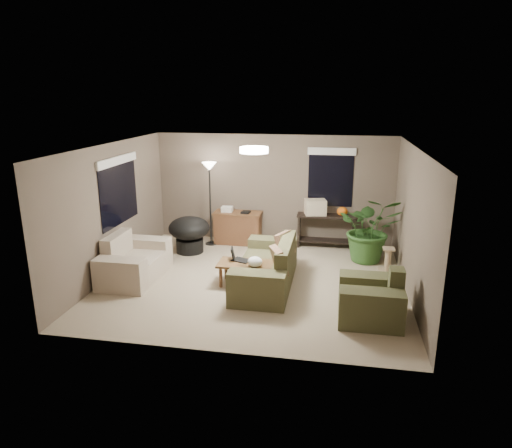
% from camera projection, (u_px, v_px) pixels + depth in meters
% --- Properties ---
extents(room_shell, '(5.50, 5.50, 5.50)m').
position_uv_depth(room_shell, '(254.00, 216.00, 8.21)').
color(room_shell, tan).
rests_on(room_shell, ground).
extents(main_sofa, '(0.95, 2.20, 0.85)m').
position_uv_depth(main_sofa, '(268.00, 270.00, 8.30)').
color(main_sofa, '#4D4B2E').
rests_on(main_sofa, ground).
extents(throw_pillows, '(0.40, 1.41, 0.47)m').
position_uv_depth(throw_pillows, '(282.00, 252.00, 8.16)').
color(throw_pillows, '#8C7251').
rests_on(throw_pillows, main_sofa).
extents(loveseat, '(0.90, 1.60, 0.85)m').
position_uv_depth(loveseat, '(133.00, 263.00, 8.62)').
color(loveseat, beige).
rests_on(loveseat, ground).
extents(armchair, '(0.95, 1.00, 0.85)m').
position_uv_depth(armchair, '(371.00, 301.00, 7.04)').
color(armchair, brown).
rests_on(armchair, ground).
extents(coffee_table, '(1.00, 0.55, 0.42)m').
position_uv_depth(coffee_table, '(246.00, 266.00, 8.30)').
color(coffee_table, brown).
rests_on(coffee_table, ground).
extents(laptop, '(0.40, 0.33, 0.24)m').
position_uv_depth(laptop, '(238.00, 257.00, 8.39)').
color(laptop, black).
rests_on(laptop, coffee_table).
extents(plastic_bag, '(0.33, 0.31, 0.18)m').
position_uv_depth(plastic_bag, '(255.00, 262.00, 8.08)').
color(plastic_bag, white).
rests_on(plastic_bag, coffee_table).
extents(desk, '(1.10, 0.50, 0.75)m').
position_uv_depth(desk, '(238.00, 228.00, 10.61)').
color(desk, brown).
rests_on(desk, ground).
extents(desk_papers, '(0.68, 0.27, 0.12)m').
position_uv_depth(desk_papers, '(231.00, 210.00, 10.51)').
color(desk_papers, silver).
rests_on(desk_papers, desk).
extents(console_table, '(1.30, 0.40, 0.75)m').
position_uv_depth(console_table, '(326.00, 228.00, 10.35)').
color(console_table, black).
rests_on(console_table, ground).
extents(pumpkin, '(0.29, 0.29, 0.20)m').
position_uv_depth(pumpkin, '(342.00, 211.00, 10.17)').
color(pumpkin, orange).
rests_on(pumpkin, console_table).
extents(cardboard_box, '(0.52, 0.44, 0.34)m').
position_uv_depth(cardboard_box, '(315.00, 207.00, 10.26)').
color(cardboard_box, beige).
rests_on(cardboard_box, console_table).
extents(papasan_chair, '(0.95, 0.95, 0.80)m').
position_uv_depth(papasan_chair, '(189.00, 232.00, 9.99)').
color(papasan_chair, black).
rests_on(papasan_chair, ground).
extents(floor_lamp, '(0.32, 0.32, 1.91)m').
position_uv_depth(floor_lamp, '(209.00, 176.00, 10.21)').
color(floor_lamp, black).
rests_on(floor_lamp, ground).
extents(ceiling_fixture, '(0.50, 0.50, 0.10)m').
position_uv_depth(ceiling_fixture, '(254.00, 150.00, 7.89)').
color(ceiling_fixture, white).
rests_on(ceiling_fixture, room_shell).
extents(houseplant, '(1.26, 1.40, 1.09)m').
position_uv_depth(houseplant, '(370.00, 236.00, 9.43)').
color(houseplant, '#2D5923').
rests_on(houseplant, ground).
extents(cat_scratching_post, '(0.32, 0.32, 0.50)m').
position_uv_depth(cat_scratching_post, '(388.00, 262.00, 8.90)').
color(cat_scratching_post, tan).
rests_on(cat_scratching_post, ground).
extents(window_left, '(0.05, 1.56, 1.33)m').
position_uv_depth(window_left, '(118.00, 179.00, 8.81)').
color(window_left, black).
rests_on(window_left, room_shell).
extents(window_back, '(1.06, 0.05, 1.33)m').
position_uv_depth(window_back, '(331.00, 168.00, 10.19)').
color(window_back, black).
rests_on(window_back, room_shell).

